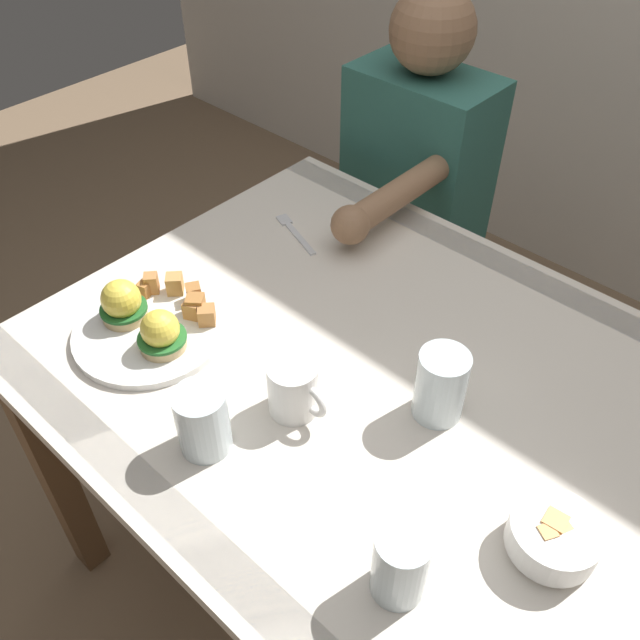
% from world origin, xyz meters
% --- Properties ---
extents(ground_plane, '(6.00, 6.00, 0.00)m').
position_xyz_m(ground_plane, '(0.00, 0.00, 0.00)').
color(ground_plane, '#7F664C').
extents(dining_table, '(1.20, 0.90, 0.74)m').
position_xyz_m(dining_table, '(0.00, 0.00, 0.63)').
color(dining_table, silver).
rests_on(dining_table, ground_plane).
extents(eggs_benedict_plate, '(0.27, 0.27, 0.09)m').
position_xyz_m(eggs_benedict_plate, '(-0.38, -0.20, 0.77)').
color(eggs_benedict_plate, white).
rests_on(eggs_benedict_plate, dining_table).
extents(fruit_bowl, '(0.12, 0.12, 0.06)m').
position_xyz_m(fruit_bowl, '(0.35, -0.09, 0.77)').
color(fruit_bowl, white).
rests_on(fruit_bowl, dining_table).
extents(coffee_mug, '(0.11, 0.08, 0.09)m').
position_xyz_m(coffee_mug, '(-0.07, -0.15, 0.79)').
color(coffee_mug, white).
rests_on(coffee_mug, dining_table).
extents(fork, '(0.15, 0.07, 0.00)m').
position_xyz_m(fork, '(-0.40, 0.19, 0.74)').
color(fork, silver).
rests_on(fork, dining_table).
extents(water_glass_near, '(0.07, 0.07, 0.11)m').
position_xyz_m(water_glass_near, '(0.23, -0.27, 0.79)').
color(water_glass_near, silver).
rests_on(water_glass_near, dining_table).
extents(water_glass_far, '(0.08, 0.08, 0.12)m').
position_xyz_m(water_glass_far, '(0.10, 0.00, 0.79)').
color(water_glass_far, silver).
rests_on(water_glass_far, dining_table).
extents(water_glass_extra, '(0.08, 0.08, 0.11)m').
position_xyz_m(water_glass_extra, '(-0.12, -0.29, 0.79)').
color(water_glass_extra, silver).
rests_on(water_glass_extra, dining_table).
extents(diner_person, '(0.34, 0.54, 1.14)m').
position_xyz_m(diner_person, '(-0.40, 0.60, 0.65)').
color(diner_person, '#33333D').
rests_on(diner_person, ground_plane).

